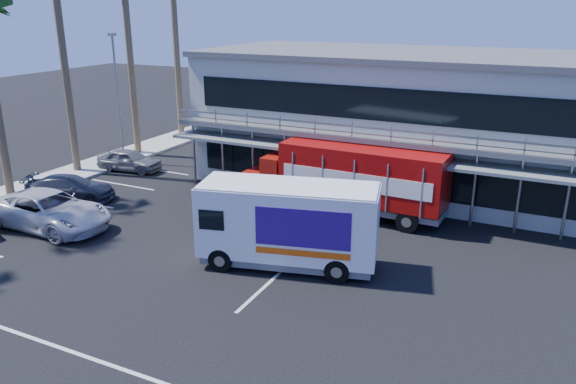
% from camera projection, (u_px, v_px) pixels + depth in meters
% --- Properties ---
extents(ground, '(120.00, 120.00, 0.00)m').
position_uv_depth(ground, '(218.00, 276.00, 21.17)').
color(ground, black).
rests_on(ground, ground).
extents(building, '(22.40, 12.00, 7.30)m').
position_uv_depth(building, '(404.00, 118.00, 31.51)').
color(building, '#9DA295').
rests_on(building, ground).
extents(curb_strip, '(3.00, 32.00, 0.16)m').
position_uv_depth(curb_strip, '(54.00, 180.00, 32.46)').
color(curb_strip, '#A5A399').
rests_on(curb_strip, ground).
extents(light_pole_far, '(0.50, 0.25, 8.09)m').
position_uv_depth(light_pole_far, '(118.00, 92.00, 34.98)').
color(light_pole_far, gray).
rests_on(light_pole_far, ground).
extents(red_truck, '(10.24, 2.72, 3.42)m').
position_uv_depth(red_truck, '(349.00, 176.00, 26.97)').
color(red_truck, maroon).
rests_on(red_truck, ground).
extents(white_van, '(7.17, 3.89, 3.33)m').
position_uv_depth(white_van, '(288.00, 224.00, 21.49)').
color(white_van, white).
rests_on(white_van, ground).
extents(parked_car_c, '(6.07, 2.92, 1.67)m').
position_uv_depth(parked_car_c, '(50.00, 210.00, 25.51)').
color(parked_car_c, silver).
rests_on(parked_car_c, ground).
extents(parked_car_d, '(4.89, 3.46, 1.31)m').
position_uv_depth(parked_car_d, '(70.00, 188.00, 29.16)').
color(parked_car_d, '#313541').
rests_on(parked_car_d, ground).
extents(parked_car_e, '(4.14, 2.12, 1.35)m').
position_uv_depth(parked_car_e, '(129.00, 160.00, 34.33)').
color(parked_car_e, slate).
rests_on(parked_car_e, ground).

